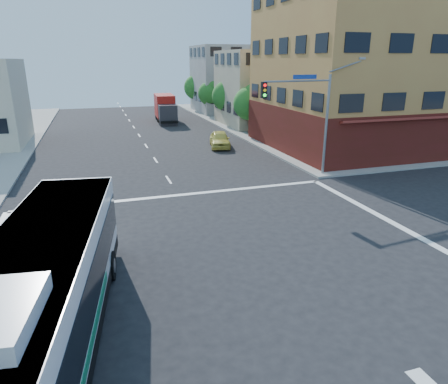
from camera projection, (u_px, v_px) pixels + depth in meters
name	position (u px, v px, depth m)	size (l,w,h in m)	color
ground	(227.00, 268.00, 15.91)	(120.00, 120.00, 0.00)	black
sidewalk_ne	(381.00, 117.00, 57.67)	(50.00, 50.00, 0.15)	gray
corner_building_ne	(371.00, 83.00, 36.56)	(18.10, 15.44, 14.00)	#B58441
building_east_near	(271.00, 88.00, 50.13)	(12.06, 10.06, 9.00)	tan
building_east_far	(234.00, 79.00, 62.62)	(12.06, 10.06, 10.00)	#9D9D98
signal_mast_ne	(307.00, 106.00, 26.57)	(7.91, 1.13, 8.07)	gray
street_tree_a	(251.00, 101.00, 43.47)	(3.60, 3.60, 5.53)	#372514
street_tree_b	(228.00, 94.00, 50.65)	(3.80, 3.80, 5.79)	#372514
street_tree_c	(210.00, 92.00, 57.97)	(3.40, 3.40, 5.29)	#372514
street_tree_d	(197.00, 86.00, 65.07)	(4.00, 4.00, 6.03)	#372514
transit_bus	(41.00, 301.00, 10.54)	(4.50, 12.97, 3.76)	black
box_truck	(165.00, 109.00, 52.93)	(2.78, 7.92, 3.51)	#29282E
parked_car	(220.00, 139.00, 37.77)	(1.78, 4.42, 1.51)	#D8CC54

